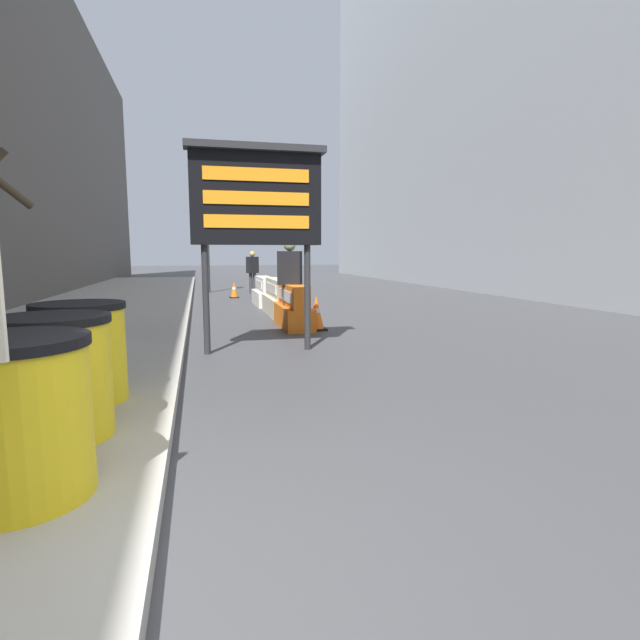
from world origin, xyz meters
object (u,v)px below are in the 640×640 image
(barrel_drum_back, at_px, (81,352))
(traffic_light_near_curb, at_px, (207,217))
(barrel_drum_foreground, at_px, (15,418))
(message_board, at_px, (256,199))
(barrel_drum_middle, at_px, (55,377))
(jersey_barrier_orange_near, at_px, (293,308))
(jersey_barrier_white, at_px, (265,293))
(pedestrian_passerby, at_px, (290,275))
(traffic_cone_near, at_px, (316,313))
(pedestrian_worker, at_px, (252,268))
(jersey_barrier_cream, at_px, (278,299))
(traffic_cone_mid, at_px, (234,290))
(traffic_cone_far, at_px, (280,306))

(barrel_drum_back, relative_size, traffic_light_near_curb, 0.23)
(barrel_drum_foreground, height_order, message_board, message_board)
(barrel_drum_middle, distance_m, jersey_barrier_orange_near, 6.85)
(jersey_barrier_white, bearing_deg, pedestrian_passerby, -90.62)
(barrel_drum_foreground, distance_m, traffic_cone_near, 7.41)
(traffic_light_near_curb, height_order, pedestrian_passerby, traffic_light_near_curb)
(jersey_barrier_white, distance_m, traffic_light_near_curb, 5.97)
(barrel_drum_middle, distance_m, message_board, 4.53)
(barrel_drum_foreground, distance_m, pedestrian_passerby, 7.83)
(message_board, relative_size, pedestrian_worker, 1.95)
(jersey_barrier_cream, bearing_deg, jersey_barrier_white, 90.00)
(barrel_drum_middle, distance_m, traffic_light_near_curb, 16.14)
(jersey_barrier_white, xyz_separation_m, pedestrian_worker, (0.09, 4.37, 0.58))
(barrel_drum_back, bearing_deg, jersey_barrier_white, 72.89)
(jersey_barrier_orange_near, height_order, jersey_barrier_white, jersey_barrier_orange_near)
(barrel_drum_foreground, height_order, jersey_barrier_cream, barrel_drum_foreground)
(barrel_drum_back, distance_m, jersey_barrier_white, 10.21)
(message_board, relative_size, jersey_barrier_orange_near, 1.69)
(traffic_light_near_curb, bearing_deg, barrel_drum_middle, -95.17)
(pedestrian_passerby, bearing_deg, traffic_cone_mid, -62.17)
(traffic_cone_far, xyz_separation_m, pedestrian_worker, (0.17, 7.63, 0.64))
(barrel_drum_middle, relative_size, jersey_barrier_cream, 0.44)
(message_board, height_order, traffic_light_near_curb, traffic_light_near_curb)
(barrel_drum_middle, distance_m, jersey_barrier_white, 11.15)
(barrel_drum_foreground, height_order, jersey_barrier_orange_near, barrel_drum_foreground)
(barrel_drum_foreground, distance_m, jersey_barrier_cream, 9.76)
(barrel_drum_middle, height_order, jersey_barrier_white, barrel_drum_middle)
(traffic_cone_far, height_order, pedestrian_passerby, pedestrian_passerby)
(barrel_drum_back, xyz_separation_m, traffic_cone_far, (2.92, 6.50, -0.31))
(barrel_drum_foreground, distance_m, traffic_cone_mid, 14.46)
(barrel_drum_middle, relative_size, message_board, 0.30)
(barrel_drum_middle, xyz_separation_m, pedestrian_passerby, (2.93, 6.29, 0.46))
(jersey_barrier_white, bearing_deg, jersey_barrier_cream, -90.00)
(pedestrian_worker, xyz_separation_m, pedestrian_passerby, (-0.14, -8.83, 0.13))
(jersey_barrier_cream, bearing_deg, traffic_cone_far, -95.47)
(message_board, bearing_deg, traffic_cone_mid, 88.34)
(barrel_drum_back, relative_size, jersey_barrier_white, 0.48)
(jersey_barrier_orange_near, xyz_separation_m, pedestrian_worker, (0.09, 8.94, 0.56))
(pedestrian_worker, bearing_deg, pedestrian_passerby, 56.38)
(barrel_drum_back, height_order, pedestrian_passerby, pedestrian_passerby)
(barrel_drum_middle, bearing_deg, barrel_drum_foreground, -87.38)
(traffic_light_near_curb, relative_size, pedestrian_passerby, 2.21)
(pedestrian_passerby, bearing_deg, traffic_cone_far, -66.22)
(jersey_barrier_orange_near, bearing_deg, traffic_cone_near, -54.87)
(barrel_drum_middle, relative_size, jersey_barrier_white, 0.48)
(pedestrian_worker, distance_m, pedestrian_passerby, 8.83)
(jersey_barrier_orange_near, xyz_separation_m, jersey_barrier_cream, (0.00, 2.15, 0.00))
(jersey_barrier_orange_near, distance_m, pedestrian_passerby, 0.69)
(barrel_drum_back, xyz_separation_m, jersey_barrier_white, (3.00, 9.76, -0.25))
(message_board, relative_size, traffic_cone_mid, 5.54)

